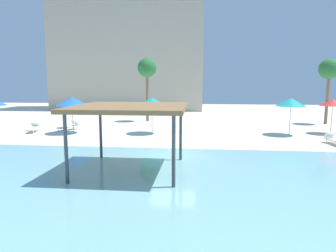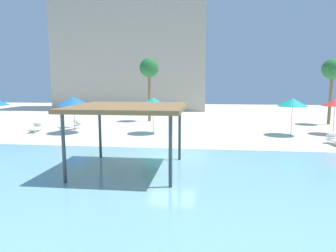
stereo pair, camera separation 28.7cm
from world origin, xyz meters
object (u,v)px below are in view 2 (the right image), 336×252
at_px(beach_umbrella_teal_1, 153,102).
at_px(palm_tree_1, 149,69).
at_px(shade_pavilion, 129,109).
at_px(lounge_chair_3, 35,127).
at_px(beach_umbrella_blue_2, 74,101).
at_px(lounge_chair_1, 336,140).
at_px(beach_umbrella_teal_4, 293,102).
at_px(beach_umbrella_red_3, 335,103).
at_px(lounge_chair_0, 71,126).
at_px(palm_tree_0, 332,70).

bearing_deg(beach_umbrella_teal_1, palm_tree_1, 102.39).
bearing_deg(shade_pavilion, beach_umbrella_teal_1, 93.71).
distance_m(shade_pavilion, palm_tree_1, 17.94).
relative_size(lounge_chair_3, palm_tree_1, 0.31).
xyz_separation_m(beach_umbrella_blue_2, lounge_chair_1, (18.32, -2.55, -2.15)).
xyz_separation_m(shade_pavilion, lounge_chair_3, (-10.19, 9.89, -2.42)).
relative_size(beach_umbrella_teal_4, lounge_chair_1, 1.41).
height_order(beach_umbrella_red_3, lounge_chair_0, beach_umbrella_red_3).
bearing_deg(shade_pavilion, palm_tree_0, 49.23).
bearing_deg(beach_umbrella_teal_1, lounge_chair_1, -13.83).
bearing_deg(beach_umbrella_blue_2, shade_pavilion, -54.88).
relative_size(beach_umbrella_blue_2, palm_tree_0, 0.46).
height_order(shade_pavilion, beach_umbrella_blue_2, shade_pavilion).
bearing_deg(beach_umbrella_red_3, lounge_chair_1, -108.96).
distance_m(beach_umbrella_teal_1, palm_tree_1, 8.18).
relative_size(shade_pavilion, lounge_chair_0, 2.52).
bearing_deg(beach_umbrella_red_3, lounge_chair_0, -179.30).
bearing_deg(beach_umbrella_red_3, palm_tree_1, 157.86).
bearing_deg(palm_tree_0, lounge_chair_1, -108.28).
xyz_separation_m(shade_pavilion, palm_tree_0, (14.89, 17.26, 2.24)).
bearing_deg(palm_tree_0, lounge_chair_3, -163.61).
xyz_separation_m(beach_umbrella_teal_4, palm_tree_1, (-12.00, 7.09, 2.76)).
bearing_deg(beach_umbrella_blue_2, beach_umbrella_teal_4, 3.06).
bearing_deg(palm_tree_0, beach_umbrella_teal_1, -155.27).
distance_m(beach_umbrella_red_3, palm_tree_1, 16.77).
relative_size(shade_pavilion, beach_umbrella_teal_1, 1.74).
distance_m(lounge_chair_3, palm_tree_0, 26.55).
xyz_separation_m(beach_umbrella_blue_2, palm_tree_0, (21.68, 7.61, 2.52)).
bearing_deg(lounge_chair_3, shade_pavilion, 31.73).
bearing_deg(lounge_chair_0, palm_tree_0, 139.10).
bearing_deg(palm_tree_1, beach_umbrella_blue_2, -119.35).
distance_m(beach_umbrella_blue_2, beach_umbrella_red_3, 19.87).
relative_size(lounge_chair_1, lounge_chair_3, 0.98).
height_order(shade_pavilion, palm_tree_0, palm_tree_0).
bearing_deg(beach_umbrella_teal_1, lounge_chair_0, 171.70).
height_order(beach_umbrella_blue_2, beach_umbrella_teal_4, beach_umbrella_blue_2).
xyz_separation_m(lounge_chair_0, lounge_chair_1, (19.27, -4.03, 0.00)).
distance_m(lounge_chair_1, lounge_chair_3, 21.90).
distance_m(lounge_chair_1, palm_tree_0, 11.67).
xyz_separation_m(lounge_chair_1, palm_tree_0, (3.35, 10.16, 4.67)).
distance_m(beach_umbrella_teal_1, beach_umbrella_blue_2, 6.15).
distance_m(beach_umbrella_red_3, lounge_chair_1, 4.99).
bearing_deg(beach_umbrella_blue_2, palm_tree_1, 60.65).
distance_m(beach_umbrella_red_3, lounge_chair_3, 23.34).
xyz_separation_m(lounge_chair_3, palm_tree_0, (25.08, 7.38, 4.67)).
bearing_deg(beach_umbrella_teal_4, beach_umbrella_teal_1, -177.64).
distance_m(beach_umbrella_blue_2, lounge_chair_3, 4.03).
relative_size(palm_tree_0, palm_tree_1, 0.96).
height_order(beach_umbrella_blue_2, palm_tree_1, palm_tree_1).
distance_m(beach_umbrella_red_3, palm_tree_0, 6.69).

